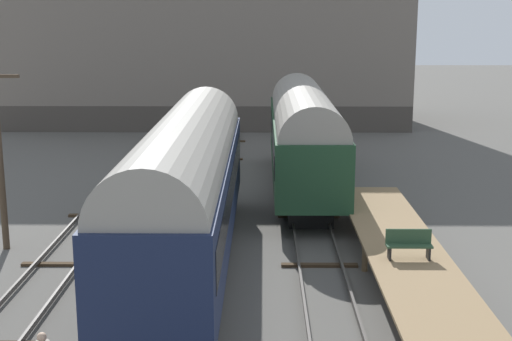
# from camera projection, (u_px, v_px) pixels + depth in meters

# --- Properties ---
(ground_plane) EXTENTS (200.00, 200.00, 0.00)m
(ground_plane) POSITION_uv_depth(u_px,v_px,m) (179.00, 301.00, 21.27)
(ground_plane) COLOR #56544F
(track_left) EXTENTS (2.60, 60.00, 0.26)m
(track_left) POSITION_uv_depth(u_px,v_px,m) (32.00, 296.00, 21.28)
(track_left) COLOR #4C4742
(track_left) RESTS_ON ground
(track_middle) EXTENTS (2.60, 60.00, 0.26)m
(track_middle) POSITION_uv_depth(u_px,v_px,m) (179.00, 296.00, 21.24)
(track_middle) COLOR #4C4742
(track_middle) RESTS_ON ground
(track_right) EXTENTS (2.60, 60.00, 0.26)m
(track_right) POSITION_uv_depth(u_px,v_px,m) (327.00, 297.00, 21.19)
(track_right) COLOR #4C4742
(track_right) RESTS_ON ground
(train_car_green) EXTENTS (3.00, 15.57, 5.07)m
(train_car_green) POSITION_uv_depth(u_px,v_px,m) (304.00, 132.00, 33.84)
(train_car_green) COLOR black
(train_car_green) RESTS_ON ground
(train_car_navy) EXTENTS (2.96, 17.18, 5.28)m
(train_car_navy) POSITION_uv_depth(u_px,v_px,m) (187.00, 182.00, 23.32)
(train_car_navy) COLOR black
(train_car_navy) RESTS_ON ground
(station_platform) EXTENTS (2.55, 14.95, 1.05)m
(station_platform) POSITION_uv_depth(u_px,v_px,m) (399.00, 243.00, 23.53)
(station_platform) COLOR #8C704C
(station_platform) RESTS_ON ground
(bench) EXTENTS (1.40, 0.40, 0.91)m
(bench) POSITION_uv_depth(u_px,v_px,m) (409.00, 243.00, 21.74)
(bench) COLOR #2D4C33
(bench) RESTS_ON station_platform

